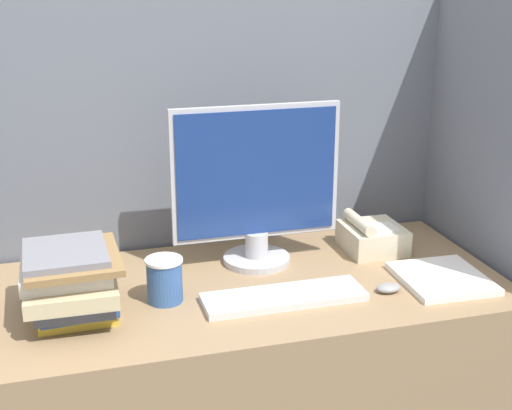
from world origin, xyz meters
name	(u,v)px	position (x,y,z in m)	size (l,w,h in m)	color
cubicle_panel_rear	(217,230)	(0.00, 0.73, 0.79)	(1.87, 0.04, 1.58)	slate
cubicle_panel_right	(481,245)	(0.77, 0.38, 0.79)	(0.04, 0.76, 1.58)	slate
desk	(248,400)	(0.00, 0.35, 0.38)	(1.47, 0.70, 0.77)	#937551
monitor	(256,190)	(0.07, 0.50, 1.00)	(0.51, 0.20, 0.49)	#B7B7BC
keyboard	(284,297)	(0.07, 0.22, 0.78)	(0.44, 0.14, 0.02)	silver
mouse	(389,288)	(0.36, 0.19, 0.78)	(0.07, 0.05, 0.02)	gray
coffee_cup	(165,280)	(-0.24, 0.31, 0.83)	(0.10, 0.10, 0.12)	#335999
book_stack	(71,281)	(-0.48, 0.30, 0.86)	(0.25, 0.29, 0.18)	gold
desk_telephone	(372,237)	(0.45, 0.49, 0.81)	(0.18, 0.19, 0.12)	beige
paper_pile	(442,278)	(0.54, 0.22, 0.77)	(0.25, 0.27, 0.02)	white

